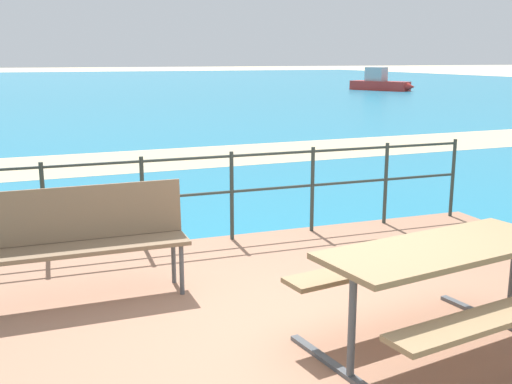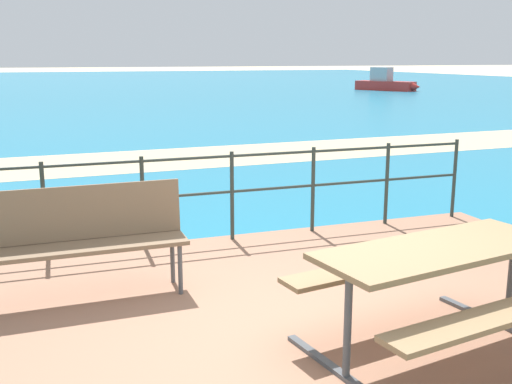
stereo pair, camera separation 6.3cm
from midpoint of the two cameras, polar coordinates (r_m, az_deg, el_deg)
The scene contains 8 objects.
ground_plane at distance 4.77m, azimuth 7.30°, elevation -13.21°, with size 240.00×240.00×0.00m, color beige.
patio_paving at distance 4.76m, azimuth 7.31°, elevation -12.89°, with size 6.40×5.20×0.06m, color #996B51.
sea_water at distance 43.90m, azimuth -17.26°, elevation 9.33°, with size 90.00×90.00×0.01m, color teal.
beach_strip at distance 12.56m, azimuth -10.29°, elevation 2.93°, with size 54.00×2.69×0.01m, color tan.
picnic_table at distance 4.32m, azimuth 17.09°, elevation -7.11°, with size 1.94×1.57×0.77m.
park_bench at distance 5.30m, azimuth -15.64°, elevation -3.62°, with size 1.71×0.43×0.95m.
railing_fence at distance 6.71m, azimuth -2.00°, elevation 0.60°, with size 5.94×0.04×0.99m.
boat_mid at distance 39.08m, azimuth 12.06°, elevation 9.96°, with size 2.70×4.09×1.41m.
Camera 2 is at (-1.96, -3.82, 2.07)m, focal length 42.75 mm.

